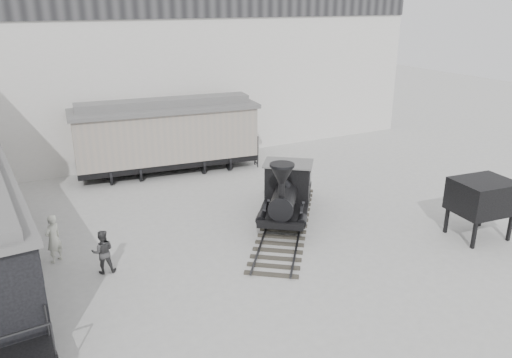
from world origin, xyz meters
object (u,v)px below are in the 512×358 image
visitor_a (53,239)px  coal_hopper (481,200)px  locomotive (287,194)px  boxcar (166,134)px  visitor_b (103,252)px

visitor_a → coal_hopper: bearing=121.5°
locomotive → boxcar: bearing=143.4°
locomotive → visitor_a: bearing=-147.0°
visitor_b → coal_hopper: bearing=174.4°
coal_hopper → visitor_a: bearing=165.8°
visitor_b → coal_hopper: coal_hopper is taller
visitor_a → locomotive: bearing=137.8°
visitor_a → boxcar: bearing=-168.9°
boxcar → visitor_a: (-6.81, -7.89, -1.21)m
boxcar → visitor_a: bearing=-124.4°
locomotive → visitor_b: (-7.92, -0.93, -0.35)m
locomotive → visitor_a: (-9.32, 0.66, -0.23)m
locomotive → coal_hopper: size_ratio=3.41×
locomotive → coal_hopper: 7.72m
boxcar → coal_hopper: size_ratio=4.25×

